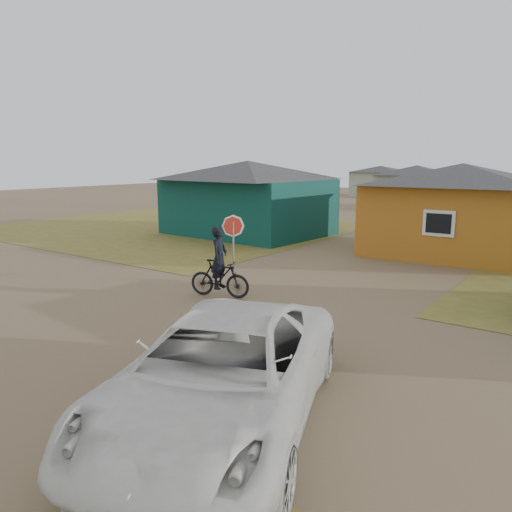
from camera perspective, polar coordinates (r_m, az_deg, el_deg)
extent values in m
plane|color=brown|center=(12.26, -6.87, -8.34)|extent=(120.00, 120.00, 0.00)
cube|color=olive|center=(30.93, -9.72, 3.29)|extent=(20.00, 18.00, 0.00)
cube|color=#093631|center=(27.53, -0.96, 5.65)|extent=(8.40, 6.54, 3.00)
pyramid|color=#303032|center=(27.42, -0.98, 9.81)|extent=(8.93, 7.08, 1.00)
cube|color=#B1691B|center=(23.25, 22.18, 3.87)|extent=(7.21, 6.24, 3.00)
pyramid|color=#303032|center=(23.12, 22.53, 8.66)|extent=(7.72, 6.76, 0.90)
cube|color=silver|center=(20.32, 20.16, 3.53)|extent=(1.20, 0.06, 1.00)
cube|color=black|center=(20.29, 20.13, 3.52)|extent=(0.95, 0.04, 0.75)
cube|color=#A0AE95|center=(44.77, 17.75, 7.03)|extent=(6.49, 5.60, 2.80)
pyramid|color=#303032|center=(44.70, 17.89, 9.33)|extent=(7.04, 6.15, 0.80)
cube|color=#A0AE95|center=(58.77, 13.99, 7.98)|extent=(5.75, 5.28, 2.70)
pyramid|color=#303032|center=(58.72, 14.06, 9.64)|extent=(6.28, 5.81, 0.70)
cylinder|color=gray|center=(16.55, -2.60, 0.43)|extent=(0.06, 0.06, 2.04)
imported|color=black|center=(14.90, -4.19, -2.56)|extent=(1.95, 1.03, 1.13)
imported|color=black|center=(14.76, -4.22, -0.18)|extent=(0.61, 0.77, 1.85)
imported|color=silver|center=(7.77, -3.86, -13.26)|extent=(4.79, 6.70, 1.70)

